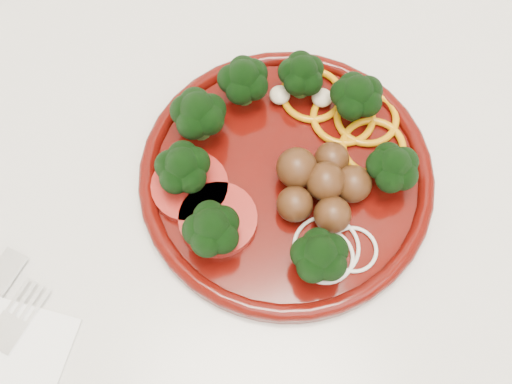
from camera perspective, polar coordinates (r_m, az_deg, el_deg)
name	(u,v)px	position (r m, az deg, el deg)	size (l,w,h in m)	color
counter	(306,295)	(0.98, 4.43, -9.15)	(2.40, 0.60, 0.90)	beige
plate	(286,168)	(0.53, 2.68, 2.17)	(0.25, 0.25, 0.06)	#3F0704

